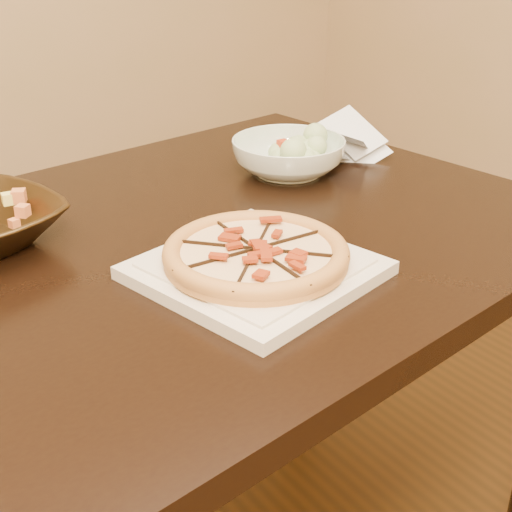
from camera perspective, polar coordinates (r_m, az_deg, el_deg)
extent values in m
cube|color=black|center=(1.05, -8.67, -0.45)|extent=(1.39, 0.98, 0.04)
cylinder|color=black|center=(1.75, 3.70, -2.46)|extent=(0.07, 0.07, 0.71)
cube|color=beige|center=(0.95, 0.00, -1.14)|extent=(0.32, 0.32, 0.02)
cube|color=beige|center=(0.94, 0.00, -0.55)|extent=(0.27, 0.27, 0.00)
cylinder|color=#AA672E|center=(0.94, 0.00, -0.11)|extent=(0.24, 0.24, 0.01)
torus|color=#AA672E|center=(0.93, 0.00, 0.33)|extent=(0.25, 0.25, 0.02)
cylinder|color=beige|center=(0.94, 0.00, 0.27)|extent=(0.20, 0.20, 0.01)
cube|color=black|center=(0.93, 0.00, 0.55)|extent=(0.02, 0.24, 0.01)
cube|color=black|center=(0.93, 0.00, 0.55)|extent=(0.17, 0.18, 0.01)
cube|color=black|center=(0.93, 0.00, 0.55)|extent=(0.24, 0.02, 0.01)
cube|color=black|center=(0.93, 0.00, 0.55)|extent=(0.18, 0.17, 0.01)
cube|color=maroon|center=(0.94, 0.91, 0.96)|extent=(0.02, 0.02, 0.00)
cube|color=maroon|center=(0.96, 1.48, 1.54)|extent=(0.03, 0.02, 0.00)
cube|color=maroon|center=(0.99, 1.12, 2.23)|extent=(0.03, 0.03, 0.00)
cube|color=maroon|center=(0.95, -0.06, 1.35)|extent=(0.02, 0.03, 0.00)
cube|color=maroon|center=(0.97, -1.06, 1.83)|extent=(0.02, 0.03, 0.00)
cube|color=maroon|center=(0.98, -2.77, 2.02)|extent=(0.02, 0.03, 0.00)
cube|color=maroon|center=(0.95, -1.68, 1.10)|extent=(0.02, 0.03, 0.00)
cube|color=maroon|center=(0.94, -3.27, 0.90)|extent=(0.03, 0.03, 0.00)
cube|color=maroon|center=(0.92, -4.68, 0.27)|extent=(0.03, 0.02, 0.00)
cube|color=maroon|center=(0.91, -2.01, 0.17)|extent=(0.02, 0.02, 0.00)
cube|color=maroon|center=(0.89, -2.40, -0.62)|extent=(0.03, 0.02, 0.00)
cube|color=maroon|center=(0.91, -0.42, 0.15)|extent=(0.03, 0.03, 0.00)
cube|color=maroon|center=(0.89, 0.12, -0.52)|extent=(0.02, 0.03, 0.00)
cube|color=maroon|center=(0.88, 1.68, -1.05)|extent=(0.02, 0.03, 0.00)
cube|color=maroon|center=(0.91, 1.22, 0.14)|extent=(0.02, 0.03, 0.00)
cube|color=maroon|center=(0.91, 2.88, 0.07)|extent=(0.02, 0.03, 0.00)
cube|color=maroon|center=(0.93, 4.57, 0.45)|extent=(0.03, 0.03, 0.00)
cube|color=maroon|center=(0.94, 2.12, 0.92)|extent=(0.03, 0.02, 0.00)
cube|color=#F5EB67|center=(1.08, -19.54, 4.72)|extent=(0.03, 0.03, 0.03)
imported|color=white|center=(1.31, 2.61, 7.94)|extent=(0.26, 0.26, 0.06)
sphere|color=#BEDB9A|center=(1.30, 2.65, 10.05)|extent=(0.04, 0.04, 0.04)
sphere|color=#BEDB9A|center=(1.32, 2.94, 10.27)|extent=(0.04, 0.04, 0.04)
sphere|color=#BEDB9A|center=(1.34, 2.26, 10.51)|extent=(0.04, 0.04, 0.04)
sphere|color=#BEDB9A|center=(1.31, 2.30, 10.15)|extent=(0.04, 0.04, 0.04)
sphere|color=#BEDB9A|center=(1.31, 1.32, 10.14)|extent=(0.04, 0.04, 0.04)
sphere|color=#BEDB9A|center=(1.30, 2.55, 10.04)|extent=(0.04, 0.04, 0.04)
sphere|color=#BEDB9A|center=(1.28, 2.07, 9.84)|extent=(0.04, 0.04, 0.04)
sphere|color=#BEDB9A|center=(1.26, 2.55, 9.52)|extent=(0.04, 0.04, 0.04)
sphere|color=#BEDB9A|center=(1.29, 2.95, 9.90)|extent=(0.04, 0.04, 0.04)
sphere|color=#BEDB9A|center=(1.29, 3.97, 9.83)|extent=(0.04, 0.04, 0.04)
sphere|color=#BEDB9A|center=(1.30, 2.86, 10.05)|extent=(0.04, 0.04, 0.04)
cube|color=red|center=(1.33, 2.94, 10.04)|extent=(0.02, 0.02, 0.01)
cube|color=red|center=(1.27, 2.34, 9.27)|extent=(0.02, 0.02, 0.01)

